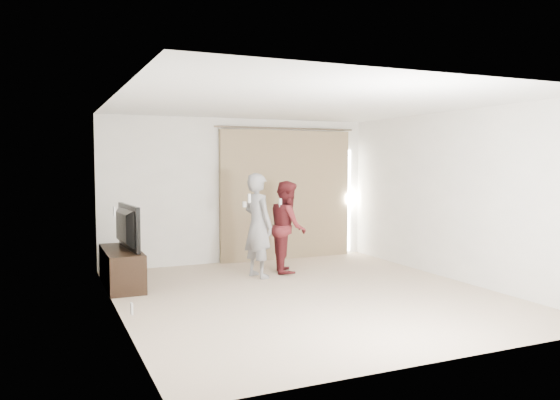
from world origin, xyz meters
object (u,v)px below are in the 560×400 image
(tv, at_px, (121,227))
(tv_console, at_px, (122,268))
(person_man, at_px, (258,225))
(person_woman, at_px, (288,226))

(tv, bearing_deg, tv_console, -0.00)
(tv_console, bearing_deg, person_man, -5.35)
(person_man, relative_size, person_woman, 1.09)
(tv_console, distance_m, person_man, 2.14)
(tv_console, xyz_separation_m, person_woman, (2.66, -0.01, 0.48))
(tv, bearing_deg, person_woman, -94.85)
(tv_console, distance_m, person_woman, 2.71)
(tv_console, height_order, person_man, person_man)
(tv, relative_size, person_woman, 0.75)
(person_man, distance_m, person_woman, 0.63)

